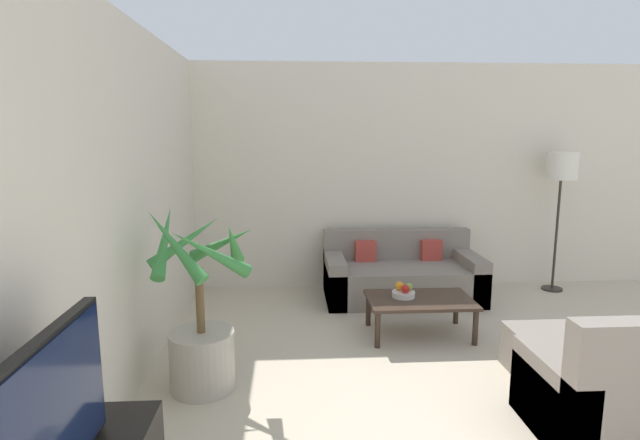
{
  "coord_description": "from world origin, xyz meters",
  "views": [
    {
      "loc": [
        -2.19,
        -0.02,
        1.87
      ],
      "look_at": [
        -1.88,
        5.01,
        1.0
      ],
      "focal_mm": 28.0,
      "sensor_mm": 36.0,
      "label": 1
    }
  ],
  "objects_px": {
    "ottoman": "(555,354)",
    "floor_lamp": "(561,172)",
    "fruit_bowl": "(403,294)",
    "orange_fruit": "(399,286)",
    "coffee_table": "(420,303)",
    "armchair": "(614,396)",
    "apple_green": "(409,287)",
    "potted_palm": "(202,330)",
    "television": "(53,414)",
    "sofa_loveseat": "(401,276)",
    "apple_red": "(405,289)"
  },
  "relations": [
    {
      "from": "fruit_bowl",
      "to": "orange_fruit",
      "type": "bearing_deg",
      "value": 118.4
    },
    {
      "from": "sofa_loveseat",
      "to": "fruit_bowl",
      "type": "relative_size",
      "value": 8.07
    },
    {
      "from": "television",
      "to": "potted_palm",
      "type": "xyz_separation_m",
      "value": [
        0.21,
        1.79,
        -0.41
      ]
    },
    {
      "from": "apple_green",
      "to": "television",
      "type": "bearing_deg",
      "value": -125.69
    },
    {
      "from": "coffee_table",
      "to": "orange_fruit",
      "type": "bearing_deg",
      "value": 149.1
    },
    {
      "from": "fruit_bowl",
      "to": "sofa_loveseat",
      "type": "bearing_deg",
      "value": 78.25
    },
    {
      "from": "coffee_table",
      "to": "armchair",
      "type": "bearing_deg",
      "value": -65.15
    },
    {
      "from": "apple_green",
      "to": "coffee_table",
      "type": "bearing_deg",
      "value": -41.97
    },
    {
      "from": "sofa_loveseat",
      "to": "apple_green",
      "type": "distance_m",
      "value": 1.03
    },
    {
      "from": "floor_lamp",
      "to": "apple_green",
      "type": "height_order",
      "value": "floor_lamp"
    },
    {
      "from": "sofa_loveseat",
      "to": "armchair",
      "type": "height_order",
      "value": "armchair"
    },
    {
      "from": "television",
      "to": "ottoman",
      "type": "height_order",
      "value": "television"
    },
    {
      "from": "floor_lamp",
      "to": "apple_red",
      "type": "relative_size",
      "value": 20.92
    },
    {
      "from": "fruit_bowl",
      "to": "television",
      "type": "bearing_deg",
      "value": -125.18
    },
    {
      "from": "fruit_bowl",
      "to": "apple_green",
      "type": "xyz_separation_m",
      "value": [
        0.06,
        0.03,
        0.06
      ]
    },
    {
      "from": "apple_red",
      "to": "orange_fruit",
      "type": "bearing_deg",
      "value": 109.77
    },
    {
      "from": "television",
      "to": "sofa_loveseat",
      "type": "xyz_separation_m",
      "value": [
        2.14,
        3.76,
        -0.61
      ]
    },
    {
      "from": "armchair",
      "to": "ottoman",
      "type": "distance_m",
      "value": 0.82
    },
    {
      "from": "coffee_table",
      "to": "orange_fruit",
      "type": "distance_m",
      "value": 0.24
    },
    {
      "from": "potted_palm",
      "to": "ottoman",
      "type": "bearing_deg",
      "value": 0.6
    },
    {
      "from": "fruit_bowl",
      "to": "ottoman",
      "type": "xyz_separation_m",
      "value": [
        1.0,
        -0.91,
        -0.21
      ]
    },
    {
      "from": "fruit_bowl",
      "to": "apple_green",
      "type": "bearing_deg",
      "value": 26.54
    },
    {
      "from": "floor_lamp",
      "to": "ottoman",
      "type": "distance_m",
      "value": 2.71
    },
    {
      "from": "apple_red",
      "to": "apple_green",
      "type": "relative_size",
      "value": 1.09
    },
    {
      "from": "orange_fruit",
      "to": "armchair",
      "type": "distance_m",
      "value": 2.02
    },
    {
      "from": "apple_red",
      "to": "apple_green",
      "type": "bearing_deg",
      "value": 56.21
    },
    {
      "from": "sofa_loveseat",
      "to": "apple_green",
      "type": "bearing_deg",
      "value": -98.97
    },
    {
      "from": "floor_lamp",
      "to": "armchair",
      "type": "xyz_separation_m",
      "value": [
        -1.2,
        -2.94,
        -1.15
      ]
    },
    {
      "from": "potted_palm",
      "to": "floor_lamp",
      "type": "relative_size",
      "value": 0.83
    },
    {
      "from": "floor_lamp",
      "to": "orange_fruit",
      "type": "bearing_deg",
      "value": -151.68
    },
    {
      "from": "television",
      "to": "coffee_table",
      "type": "distance_m",
      "value": 3.43
    },
    {
      "from": "coffee_table",
      "to": "sofa_loveseat",
      "type": "bearing_deg",
      "value": 86.36
    },
    {
      "from": "floor_lamp",
      "to": "ottoman",
      "type": "relative_size",
      "value": 2.52
    },
    {
      "from": "fruit_bowl",
      "to": "armchair",
      "type": "distance_m",
      "value": 1.96
    },
    {
      "from": "coffee_table",
      "to": "television",
      "type": "bearing_deg",
      "value": -127.7
    },
    {
      "from": "ottoman",
      "to": "floor_lamp",
      "type": "bearing_deg",
      "value": 62.15
    },
    {
      "from": "fruit_bowl",
      "to": "apple_red",
      "type": "bearing_deg",
      "value": -81.26
    },
    {
      "from": "orange_fruit",
      "to": "ottoman",
      "type": "bearing_deg",
      "value": -43.27
    },
    {
      "from": "coffee_table",
      "to": "armchair",
      "type": "xyz_separation_m",
      "value": [
        0.78,
        -1.68,
        -0.03
      ]
    },
    {
      "from": "apple_green",
      "to": "orange_fruit",
      "type": "xyz_separation_m",
      "value": [
        -0.08,
        0.02,
        0.0
      ]
    },
    {
      "from": "floor_lamp",
      "to": "potted_palm",
      "type": "bearing_deg",
      "value": -150.71
    },
    {
      "from": "sofa_loveseat",
      "to": "fruit_bowl",
      "type": "distance_m",
      "value": 1.06
    },
    {
      "from": "potted_palm",
      "to": "coffee_table",
      "type": "relative_size",
      "value": 1.42
    },
    {
      "from": "fruit_bowl",
      "to": "orange_fruit",
      "type": "xyz_separation_m",
      "value": [
        -0.03,
        0.05,
        0.07
      ]
    },
    {
      "from": "potted_palm",
      "to": "armchair",
      "type": "relative_size",
      "value": 1.51
    },
    {
      "from": "floor_lamp",
      "to": "sofa_loveseat",
      "type": "bearing_deg",
      "value": -174.6
    },
    {
      "from": "ottoman",
      "to": "apple_red",
      "type": "bearing_deg",
      "value": 138.76
    },
    {
      "from": "orange_fruit",
      "to": "potted_palm",
      "type": "bearing_deg",
      "value": -149.49
    },
    {
      "from": "floor_lamp",
      "to": "coffee_table",
      "type": "distance_m",
      "value": 2.6
    },
    {
      "from": "potted_palm",
      "to": "orange_fruit",
      "type": "bearing_deg",
      "value": 30.51
    }
  ]
}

